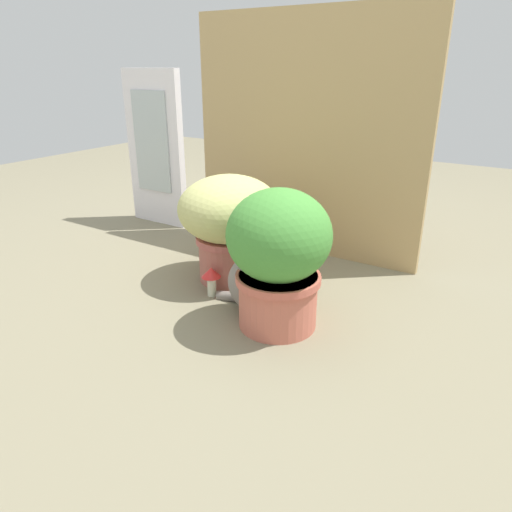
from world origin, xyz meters
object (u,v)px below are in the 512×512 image
Objects in this scene: leafy_planter at (279,255)px; grass_planter at (229,220)px; mushroom_ornament_red at (211,276)px; mushroom_ornament_pink at (219,264)px; cat at (270,283)px.

grass_planter is at bearing 147.70° from leafy_planter.
mushroom_ornament_pink is (-0.02, 0.08, 0.01)m from mushroom_ornament_red.
mushroom_ornament_pink is (-0.28, 0.10, -0.03)m from cat.
mushroom_ornament_red is (-0.30, 0.05, -0.16)m from leafy_planter.
mushroom_ornament_red is at bearing -73.16° from mushroom_ornament_pink.
mushroom_ornament_red is 0.86× the size of mushroom_ornament_pink.
mushroom_ornament_pink is at bearing 106.84° from mushroom_ornament_red.
mushroom_ornament_red is at bearing 170.30° from leafy_planter.
cat is at bearing -32.17° from grass_planter.
grass_planter is at bearing 93.08° from mushroom_ornament_pink.
leafy_planter is 3.49× the size of mushroom_ornament_pink.
cat is 0.30m from mushroom_ornament_pink.
leafy_planter is at bearing -33.14° from cat.
grass_planter reaches higher than cat.
leafy_planter is 0.34m from mushroom_ornament_red.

